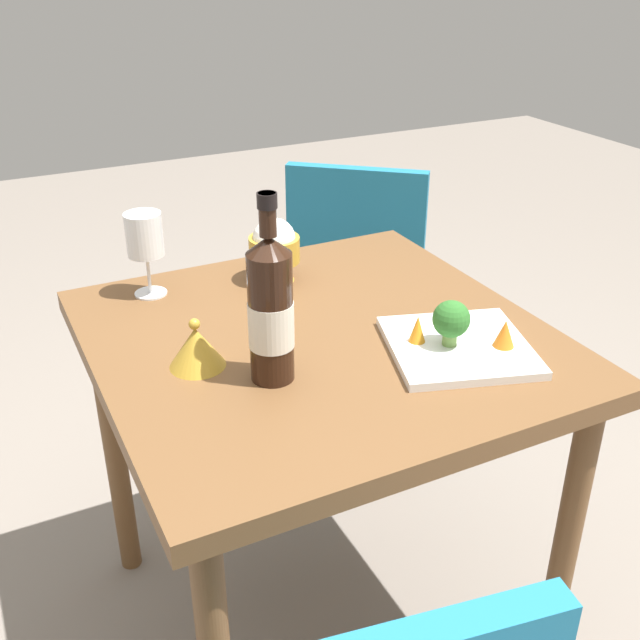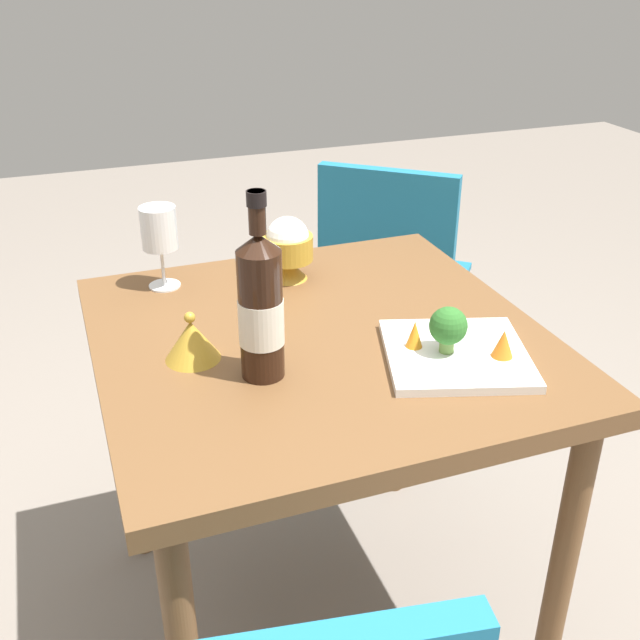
{
  "view_description": "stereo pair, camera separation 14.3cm",
  "coord_description": "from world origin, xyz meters",
  "px_view_note": "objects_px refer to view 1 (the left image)",
  "views": [
    {
      "loc": [
        -0.57,
        -1.13,
        1.43
      ],
      "look_at": [
        0.0,
        0.0,
        0.78
      ],
      "focal_mm": 42.49,
      "sensor_mm": 36.0,
      "label": 1
    },
    {
      "loc": [
        -0.43,
        -1.19,
        1.43
      ],
      "look_at": [
        0.0,
        0.0,
        0.78
      ],
      "focal_mm": 42.49,
      "sensor_mm": 36.0,
      "label": 2
    }
  ],
  "objects_px": {
    "rice_bowl_lid": "(196,347)",
    "wine_bottle": "(271,310)",
    "chair_by_wall": "(359,264)",
    "wine_glass": "(144,237)",
    "broccoli_floret": "(451,320)",
    "serving_plate": "(458,347)",
    "rice_bowl": "(274,249)",
    "carrot_garnish_left": "(418,329)",
    "carrot_garnish_right": "(505,333)"
  },
  "relations": [
    {
      "from": "rice_bowl_lid",
      "to": "wine_bottle",
      "type": "bearing_deg",
      "value": -42.57
    },
    {
      "from": "chair_by_wall",
      "to": "wine_glass",
      "type": "distance_m",
      "value": 0.9
    },
    {
      "from": "broccoli_floret",
      "to": "wine_bottle",
      "type": "bearing_deg",
      "value": 169.0
    },
    {
      "from": "wine_bottle",
      "to": "serving_plate",
      "type": "height_order",
      "value": "wine_bottle"
    },
    {
      "from": "rice_bowl",
      "to": "carrot_garnish_left",
      "type": "xyz_separation_m",
      "value": [
        0.11,
        -0.4,
        -0.03
      ]
    },
    {
      "from": "serving_plate",
      "to": "broccoli_floret",
      "type": "relative_size",
      "value": 3.66
    },
    {
      "from": "rice_bowl_lid",
      "to": "carrot_garnish_left",
      "type": "relative_size",
      "value": 1.96
    },
    {
      "from": "chair_by_wall",
      "to": "broccoli_floret",
      "type": "xyz_separation_m",
      "value": [
        -0.31,
        -0.88,
        0.29
      ]
    },
    {
      "from": "chair_by_wall",
      "to": "carrot_garnish_left",
      "type": "height_order",
      "value": "chair_by_wall"
    },
    {
      "from": "wine_glass",
      "to": "serving_plate",
      "type": "xyz_separation_m",
      "value": [
        0.44,
        -0.49,
        -0.12
      ]
    },
    {
      "from": "rice_bowl_lid",
      "to": "carrot_garnish_left",
      "type": "xyz_separation_m",
      "value": [
        0.38,
        -0.12,
        0.0
      ]
    },
    {
      "from": "carrot_garnish_left",
      "to": "wine_glass",
      "type": "bearing_deg",
      "value": 129.79
    },
    {
      "from": "wine_bottle",
      "to": "carrot_garnish_left",
      "type": "bearing_deg",
      "value": -5.44
    },
    {
      "from": "chair_by_wall",
      "to": "wine_bottle",
      "type": "height_order",
      "value": "wine_bottle"
    },
    {
      "from": "wine_bottle",
      "to": "rice_bowl",
      "type": "height_order",
      "value": "wine_bottle"
    },
    {
      "from": "wine_bottle",
      "to": "broccoli_floret",
      "type": "xyz_separation_m",
      "value": [
        0.32,
        -0.06,
        -0.06
      ]
    },
    {
      "from": "wine_glass",
      "to": "carrot_garnish_right",
      "type": "distance_m",
      "value": 0.74
    },
    {
      "from": "rice_bowl_lid",
      "to": "broccoli_floret",
      "type": "height_order",
      "value": "broccoli_floret"
    },
    {
      "from": "wine_glass",
      "to": "carrot_garnish_left",
      "type": "xyz_separation_m",
      "value": [
        0.37,
        -0.45,
        -0.09
      ]
    },
    {
      "from": "chair_by_wall",
      "to": "carrot_garnish_right",
      "type": "height_order",
      "value": "chair_by_wall"
    },
    {
      "from": "broccoli_floret",
      "to": "rice_bowl",
      "type": "bearing_deg",
      "value": 109.72
    },
    {
      "from": "rice_bowl",
      "to": "serving_plate",
      "type": "height_order",
      "value": "rice_bowl"
    },
    {
      "from": "rice_bowl_lid",
      "to": "wine_glass",
      "type": "bearing_deg",
      "value": 89.12
    },
    {
      "from": "wine_bottle",
      "to": "serving_plate",
      "type": "bearing_deg",
      "value": -11.01
    },
    {
      "from": "wine_bottle",
      "to": "rice_bowl_lid",
      "type": "relative_size",
      "value": 3.29
    },
    {
      "from": "serving_plate",
      "to": "carrot_garnish_left",
      "type": "distance_m",
      "value": 0.08
    },
    {
      "from": "broccoli_floret",
      "to": "carrot_garnish_left",
      "type": "relative_size",
      "value": 1.68
    },
    {
      "from": "chair_by_wall",
      "to": "carrot_garnish_left",
      "type": "bearing_deg",
      "value": -73.06
    },
    {
      "from": "rice_bowl_lid",
      "to": "carrot_garnish_right",
      "type": "height_order",
      "value": "rice_bowl_lid"
    },
    {
      "from": "wine_bottle",
      "to": "carrot_garnish_right",
      "type": "bearing_deg",
      "value": -15.34
    },
    {
      "from": "chair_by_wall",
      "to": "wine_glass",
      "type": "bearing_deg",
      "value": -111.99
    },
    {
      "from": "wine_glass",
      "to": "serving_plate",
      "type": "distance_m",
      "value": 0.67
    },
    {
      "from": "rice_bowl",
      "to": "serving_plate",
      "type": "xyz_separation_m",
      "value": [
        0.17,
        -0.44,
        -0.07
      ]
    },
    {
      "from": "serving_plate",
      "to": "carrot_garnish_right",
      "type": "xyz_separation_m",
      "value": [
        0.07,
        -0.04,
        0.03
      ]
    },
    {
      "from": "rice_bowl",
      "to": "rice_bowl_lid",
      "type": "xyz_separation_m",
      "value": [
        -0.27,
        -0.28,
        -0.04
      ]
    },
    {
      "from": "serving_plate",
      "to": "chair_by_wall",
      "type": "bearing_deg",
      "value": 71.81
    },
    {
      "from": "wine_bottle",
      "to": "rice_bowl_lid",
      "type": "bearing_deg",
      "value": 137.43
    },
    {
      "from": "carrot_garnish_right",
      "to": "serving_plate",
      "type": "bearing_deg",
      "value": 145.3
    },
    {
      "from": "wine_bottle",
      "to": "carrot_garnish_right",
      "type": "distance_m",
      "value": 0.43
    },
    {
      "from": "chair_by_wall",
      "to": "broccoli_floret",
      "type": "distance_m",
      "value": 0.97
    },
    {
      "from": "wine_bottle",
      "to": "rice_bowl",
      "type": "bearing_deg",
      "value": 65.95
    },
    {
      "from": "wine_bottle",
      "to": "carrot_garnish_left",
      "type": "relative_size",
      "value": 6.46
    },
    {
      "from": "wine_glass",
      "to": "carrot_garnish_left",
      "type": "height_order",
      "value": "wine_glass"
    },
    {
      "from": "chair_by_wall",
      "to": "rice_bowl_lid",
      "type": "height_order",
      "value": "chair_by_wall"
    },
    {
      "from": "carrot_garnish_left",
      "to": "carrot_garnish_right",
      "type": "distance_m",
      "value": 0.16
    },
    {
      "from": "wine_glass",
      "to": "carrot_garnish_left",
      "type": "relative_size",
      "value": 3.51
    },
    {
      "from": "chair_by_wall",
      "to": "serving_plate",
      "type": "bearing_deg",
      "value": -68.39
    },
    {
      "from": "carrot_garnish_left",
      "to": "broccoli_floret",
      "type": "bearing_deg",
      "value": -38.24
    },
    {
      "from": "chair_by_wall",
      "to": "wine_bottle",
      "type": "xyz_separation_m",
      "value": [
        -0.63,
        -0.81,
        0.35
      ]
    },
    {
      "from": "rice_bowl",
      "to": "broccoli_floret",
      "type": "relative_size",
      "value": 1.65
    }
  ]
}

